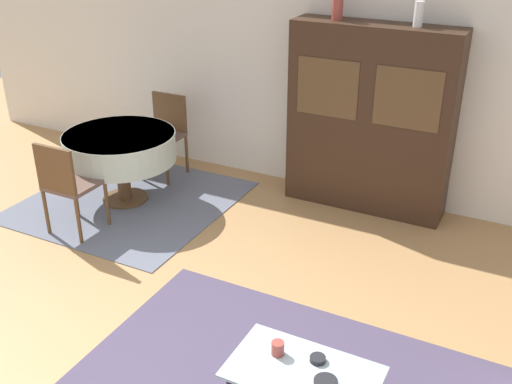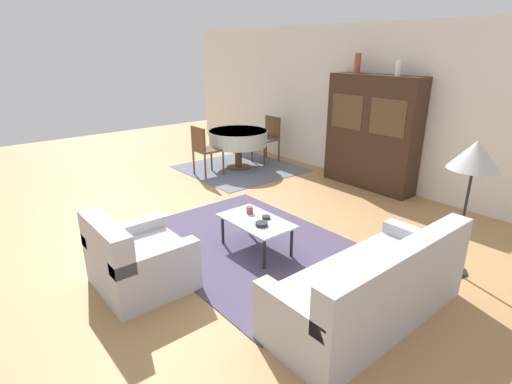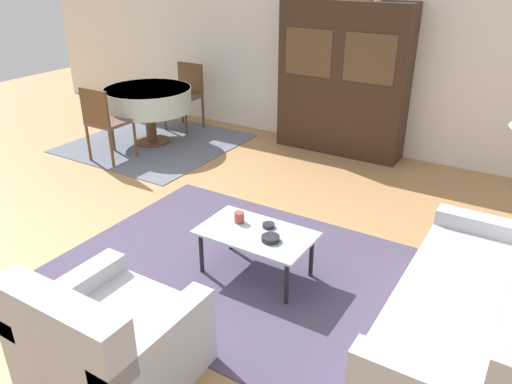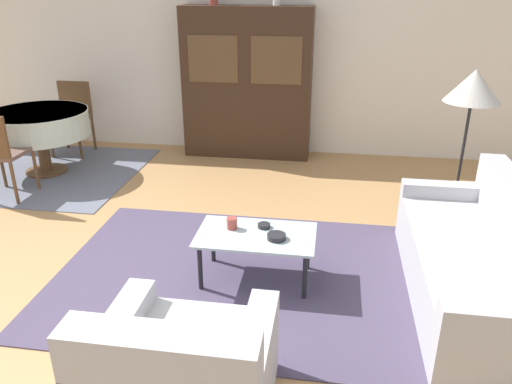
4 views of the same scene
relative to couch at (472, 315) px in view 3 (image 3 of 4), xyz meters
The scene contains 14 objects.
ground_plane 2.72m from the couch, behind, with size 14.00×14.00×0.00m, color tan.
wall_back 4.37m from the couch, 129.17° to the left, with size 10.00×0.06×2.70m.
area_rug 1.80m from the couch, behind, with size 2.91×2.12×0.01m.
dining_rug 4.89m from the couch, 156.32° to the left, with size 2.07×2.06×0.01m.
couch is the anchor object (origin of this frame).
armchair 2.28m from the couch, 142.43° to the right, with size 0.90×0.85×0.79m.
coffee_table 1.63m from the couch, behind, with size 0.91×0.54×0.39m.
display_cabinet 3.81m from the couch, 126.07° to the left, with size 1.64×0.41×1.89m.
dining_table 4.95m from the couch, 156.58° to the left, with size 1.16×1.16×0.76m.
dining_chair_near 4.68m from the couch, 165.56° to the left, with size 0.44×0.44×0.94m.
dining_chair_far 5.31m from the couch, 148.67° to the left, with size 0.44×0.44×0.94m.
cup 1.84m from the couch, behind, with size 0.08×0.08×0.09m.
bowl 1.48m from the couch, behind, with size 0.14×0.14×0.04m.
bowl_small 1.60m from the couch, behind, with size 0.10×0.10×0.03m.
Camera 3 is at (2.83, -2.53, 2.38)m, focal length 35.00 mm.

